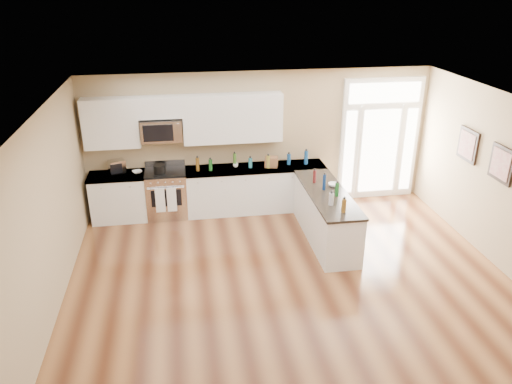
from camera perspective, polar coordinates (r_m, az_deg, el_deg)
ground at (r=7.35m, az=5.70°, el=-14.17°), size 8.00×8.00×0.00m
room_shell at (r=6.45m, az=6.30°, el=-2.05°), size 8.00×8.00×8.00m
back_cabinet_left at (r=10.21m, az=-15.36°, el=-0.69°), size 1.10×0.66×0.94m
back_cabinet_right at (r=10.23m, az=-0.12°, el=0.25°), size 2.85×0.66×0.94m
peninsula_cabinet at (r=9.18m, az=7.97°, el=-2.88°), size 0.69×2.32×0.94m
upper_cabinet_left at (r=9.86m, az=-16.26°, el=7.56°), size 1.04×0.33×0.95m
upper_cabinet_right at (r=9.83m, az=-2.68°, el=8.43°), size 1.94×0.33×0.95m
upper_cabinet_short at (r=9.71m, az=-10.94°, el=9.52°), size 0.82×0.33×0.40m
microwave at (r=9.79m, az=-10.75°, el=6.97°), size 0.78×0.41×0.42m
entry_door at (r=10.89m, az=13.93°, el=5.85°), size 1.70×0.10×2.60m
wall_art_near at (r=9.71m, az=23.06°, el=4.98°), size 0.05×0.58×0.58m
wall_art_far at (r=8.93m, az=26.26°, el=2.88°), size 0.05×0.58×0.58m
kitchen_range at (r=10.12m, az=-10.17°, el=-0.16°), size 0.79×0.70×1.08m
stockpot at (r=9.85m, az=-10.97°, el=2.63°), size 0.28×0.28×0.18m
toaster_oven at (r=10.08m, az=-15.60°, el=2.84°), size 0.36×0.33×0.25m
cardboard_box at (r=10.03m, az=1.76°, el=3.47°), size 0.29×0.25×0.21m
bowl_left at (r=10.00m, az=-13.43°, el=2.25°), size 0.24×0.24×0.04m
bowl_peninsula at (r=9.21m, az=8.82°, el=0.82°), size 0.23×0.23×0.06m
cup_counter at (r=10.03m, az=-2.35°, el=3.09°), size 0.13×0.13×0.08m
counter_bottles at (r=9.46m, az=2.99°, el=2.30°), size 2.41×2.46×0.29m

